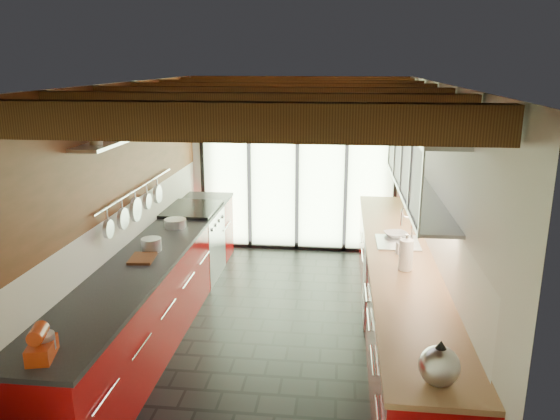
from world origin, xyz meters
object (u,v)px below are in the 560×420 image
object	(u,v)px
stand_mixer	(42,344)
soap_bottle	(401,245)
paper_towel	(406,255)
bowl	(396,235)
kettle	(439,364)

from	to	relation	value
stand_mixer	soap_bottle	bearing A→B (deg)	42.24
paper_towel	bowl	world-z (taller)	paper_towel
stand_mixer	kettle	distance (m)	2.54
kettle	soap_bottle	distance (m)	2.31
bowl	kettle	bearing A→B (deg)	-90.00
bowl	stand_mixer	bearing A→B (deg)	-131.80
soap_bottle	kettle	bearing A→B (deg)	-90.00
soap_bottle	bowl	world-z (taller)	soap_bottle
stand_mixer	kettle	size ratio (longest dim) A/B	0.91
soap_bottle	bowl	size ratio (longest dim) A/B	0.71
kettle	bowl	bearing A→B (deg)	90.00
paper_towel	stand_mixer	bearing A→B (deg)	-143.83
kettle	bowl	xyz separation A→B (m)	(0.00, 2.85, -0.10)
bowl	paper_towel	bearing A→B (deg)	-90.00
paper_towel	bowl	xyz separation A→B (m)	(0.00, 0.98, -0.12)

